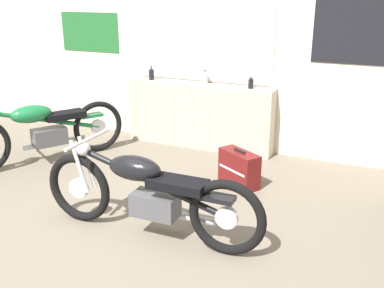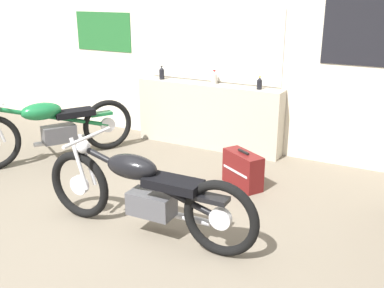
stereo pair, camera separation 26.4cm
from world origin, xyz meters
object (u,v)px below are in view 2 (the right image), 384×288
(bottle_left_center, at_px, (214,78))
(motorcycle_black, at_px, (145,192))
(bottle_leftmost, at_px, (162,73))
(bottle_center, at_px, (259,84))
(hard_case_darkred, at_px, (243,170))
(motorcycle_green, at_px, (53,127))

(bottle_left_center, bearing_deg, motorcycle_black, -78.06)
(bottle_leftmost, height_order, bottle_left_center, bottle_leftmost)
(bottle_center, bearing_deg, bottle_left_center, 175.95)
(hard_case_darkred, bearing_deg, bottle_center, 102.29)
(motorcycle_black, bearing_deg, hard_case_darkred, 75.39)
(bottle_center, height_order, motorcycle_green, bottle_center)
(bottle_center, height_order, hard_case_darkred, bottle_center)
(bottle_center, xyz_separation_m, motorcycle_black, (-0.14, -2.44, -0.56))
(bottle_left_center, distance_m, motorcycle_green, 2.23)
(bottle_leftmost, relative_size, motorcycle_black, 0.09)
(bottle_leftmost, xyz_separation_m, motorcycle_black, (1.33, -2.43, -0.57))
(bottle_left_center, xyz_separation_m, motorcycle_black, (0.53, -2.49, -0.57))
(bottle_leftmost, bearing_deg, bottle_center, 0.43)
(motorcycle_black, bearing_deg, bottle_leftmost, 118.71)
(hard_case_darkred, bearing_deg, bottle_leftmost, 148.86)
(bottle_leftmost, xyz_separation_m, bottle_center, (1.47, 0.01, -0.01))
(motorcycle_black, bearing_deg, bottle_left_center, 101.94)
(bottle_leftmost, relative_size, hard_case_darkred, 0.36)
(bottle_left_center, distance_m, motorcycle_black, 2.61)
(bottle_left_center, relative_size, bottle_center, 1.12)
(bottle_leftmost, distance_m, motorcycle_green, 1.69)
(motorcycle_black, xyz_separation_m, hard_case_darkred, (0.37, 1.41, -0.22))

